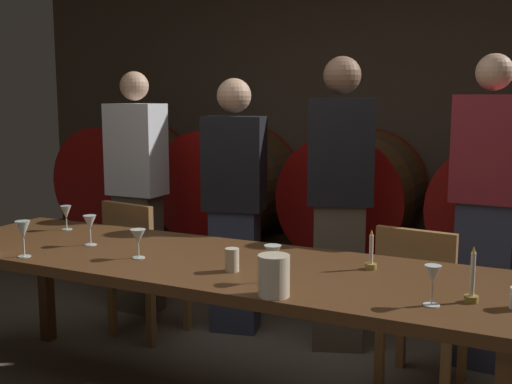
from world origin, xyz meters
TOP-DOWN VIEW (x-y plane):
  - back_wall at (0.00, 2.78)m, footprint 6.40×0.24m
  - barrel_shelf at (0.00, 2.23)m, footprint 5.76×0.90m
  - wine_barrel_far_left at (-2.04, 2.23)m, footprint 0.91×0.82m
  - wine_barrel_left at (-1.03, 2.23)m, footprint 0.91×0.82m
  - wine_barrel_center at (0.01, 2.23)m, footprint 0.91×0.82m
  - wine_barrel_right at (1.04, 2.23)m, footprint 0.91×0.82m
  - dining_table at (-0.14, 0.33)m, footprint 2.89×0.85m
  - chair_left at (-1.00, 1.00)m, footprint 0.45×0.45m
  - chair_right at (0.74, 1.01)m, footprint 0.44×0.44m
  - guest_far_left at (-1.32, 1.41)m, footprint 0.38×0.25m
  - guest_center_left at (-0.53, 1.37)m, footprint 0.42×0.32m
  - guest_center_right at (0.17, 1.39)m, footprint 0.44×0.36m
  - guest_far_right at (0.99, 1.49)m, footprint 0.39×0.26m
  - candle_left at (0.62, 0.49)m, footprint 0.05×0.05m
  - candle_right at (1.07, 0.22)m, footprint 0.05×0.05m
  - pitcher at (0.39, -0.04)m, footprint 0.12×0.12m
  - wine_glass_far_left at (-1.17, 0.54)m, footprint 0.06×0.06m
  - wine_glass_left at (-0.92, -0.01)m, footprint 0.07×0.07m
  - wine_glass_center_left at (-0.80, 0.31)m, footprint 0.07×0.07m
  - wine_glass_center_right at (-0.42, 0.20)m, footprint 0.07×0.07m
  - wine_glass_right at (0.31, 0.13)m, footprint 0.07×0.07m
  - wine_glass_far_right at (0.95, 0.12)m, footprint 0.06×0.06m
  - cup_center at (0.08, 0.20)m, footprint 0.06×0.06m

SIDE VIEW (x-z plane):
  - barrel_shelf at x=0.00m, z-range 0.00..0.38m
  - chair_left at x=-1.00m, z-range 0.05..0.93m
  - chair_right at x=0.74m, z-range 0.05..0.93m
  - dining_table at x=-0.14m, z-range 0.32..1.09m
  - candle_left at x=0.62m, z-range 0.73..0.91m
  - cup_center at x=0.08m, z-range 0.77..0.87m
  - wine_barrel_far_left at x=-2.04m, z-range 0.37..1.28m
  - wine_barrel_left at x=-1.03m, z-range 0.37..1.28m
  - wine_barrel_center at x=0.01m, z-range 0.37..1.28m
  - wine_barrel_right at x=1.04m, z-range 0.37..1.28m
  - candle_right at x=1.07m, z-range 0.73..0.94m
  - guest_center_left at x=-0.53m, z-range 0.02..1.66m
  - pitcher at x=0.39m, z-range 0.77..0.93m
  - guest_far_left at x=-1.32m, z-range 0.02..1.72m
  - wine_glass_far_left at x=-1.17m, z-range 0.80..0.94m
  - wine_glass_center_right at x=-0.42m, z-range 0.80..0.94m
  - wine_glass_far_right at x=0.95m, z-range 0.81..0.96m
  - wine_glass_center_left at x=-0.80m, z-range 0.81..0.96m
  - wine_glass_right at x=0.31m, z-range 0.81..0.96m
  - wine_glass_left at x=-0.92m, z-range 0.81..0.99m
  - guest_far_right at x=0.99m, z-range 0.02..1.78m
  - guest_center_right at x=0.17m, z-range 0.03..1.78m
  - back_wall at x=0.00m, z-range 0.00..2.72m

